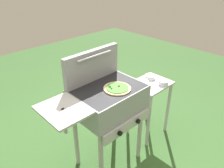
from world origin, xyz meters
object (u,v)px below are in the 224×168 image
(grill, at_px, (107,102))
(topping_bowl_far, at_px, (144,83))
(prep_table, at_px, (150,98))
(topping_bowl_near, at_px, (150,77))
(pizza_veggie, at_px, (117,88))
(topping_bowl_middle, at_px, (163,82))

(grill, height_order, topping_bowl_far, grill)
(prep_table, height_order, topping_bowl_near, topping_bowl_near)
(prep_table, bearing_deg, grill, -179.63)
(grill, height_order, topping_bowl_near, grill)
(prep_table, xyz_separation_m, topping_bowl_near, (0.08, 0.08, 0.22))
(pizza_veggie, height_order, prep_table, pizza_veggie)
(grill, xyz_separation_m, topping_bowl_far, (0.58, 0.03, -0.03))
(topping_bowl_near, xyz_separation_m, topping_bowl_middle, (-0.00, -0.19, -0.00))
(grill, distance_m, pizza_veggie, 0.18)
(pizza_veggie, distance_m, topping_bowl_near, 0.73)
(topping_bowl_near, distance_m, topping_bowl_middle, 0.19)
(topping_bowl_near, height_order, topping_bowl_middle, same)
(grill, xyz_separation_m, prep_table, (0.67, 0.00, -0.25))
(grill, distance_m, prep_table, 0.72)
(pizza_veggie, height_order, topping_bowl_far, pizza_veggie)
(pizza_veggie, distance_m, prep_table, 0.74)
(grill, relative_size, topping_bowl_near, 8.39)
(topping_bowl_near, relative_size, topping_bowl_middle, 1.00)
(prep_table, relative_size, topping_bowl_near, 6.16)
(topping_bowl_near, height_order, topping_bowl_far, same)
(prep_table, distance_m, topping_bowl_far, 0.24)
(topping_bowl_near, bearing_deg, prep_table, -135.11)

